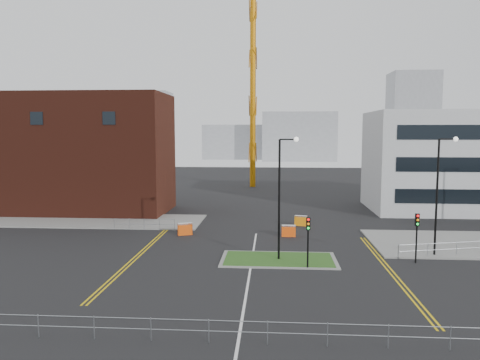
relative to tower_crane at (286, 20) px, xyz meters
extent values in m
plane|color=black|center=(-3.56, -55.27, -28.26)|extent=(200.00, 200.00, 0.00)
cube|color=slate|center=(-23.56, -33.27, -28.20)|extent=(28.00, 8.00, 0.12)
cube|color=slate|center=(-1.56, -47.27, -28.22)|extent=(8.60, 4.60, 0.08)
cube|color=#21511B|center=(-1.56, -47.27, -28.20)|extent=(8.00, 4.00, 0.12)
cube|color=#491C12|center=(-23.56, -27.27, -21.26)|extent=(18.00, 10.00, 14.00)
cube|color=black|center=(-27.56, -32.29, -17.26)|extent=(1.40, 0.10, 1.40)
cube|color=black|center=(-19.56, -32.29, -17.26)|extent=(1.40, 0.10, 1.40)
cube|color=#B5B8BA|center=(22.44, -23.27, -22.26)|extent=(25.00, 12.00, 12.00)
cylinder|color=#BA700A|center=(-5.56, -0.27, -9.68)|extent=(1.00, 1.00, 37.17)
cylinder|color=black|center=(-1.56, -47.27, -23.76)|extent=(0.16, 0.16, 9.00)
cylinder|color=black|center=(-0.96, -47.27, -19.26)|extent=(1.20, 0.10, 0.10)
sphere|color=silver|center=(-0.36, -47.27, -19.26)|extent=(0.36, 0.36, 0.36)
cylinder|color=black|center=(10.44, -45.27, -23.76)|extent=(0.16, 0.16, 9.00)
cylinder|color=black|center=(11.04, -45.27, -19.26)|extent=(1.20, 0.10, 0.10)
sphere|color=silver|center=(11.64, -45.27, -19.26)|extent=(0.36, 0.36, 0.36)
cylinder|color=black|center=(0.44, -49.27, -26.76)|extent=(0.12, 0.12, 3.00)
cube|color=black|center=(0.44, -49.27, -25.06)|extent=(0.28, 0.22, 0.90)
sphere|color=red|center=(0.44, -49.40, -24.76)|extent=(0.18, 0.18, 0.18)
sphere|color=orange|center=(0.44, -49.40, -25.06)|extent=(0.18, 0.18, 0.18)
sphere|color=#0CCC33|center=(0.44, -49.40, -25.36)|extent=(0.18, 0.18, 0.18)
cylinder|color=black|center=(8.44, -47.27, -26.76)|extent=(0.12, 0.12, 3.00)
cube|color=black|center=(8.44, -47.27, -25.06)|extent=(0.28, 0.22, 0.90)
sphere|color=red|center=(8.44, -47.40, -24.76)|extent=(0.18, 0.18, 0.18)
sphere|color=orange|center=(8.44, -47.40, -25.06)|extent=(0.18, 0.18, 0.18)
sphere|color=#0CCC33|center=(8.44, -47.40, -25.36)|extent=(0.18, 0.18, 0.18)
cylinder|color=gray|center=(-3.56, -61.27, -27.21)|extent=(24.00, 0.04, 0.04)
cylinder|color=gray|center=(-3.56, -61.27, -27.71)|extent=(24.00, 0.04, 0.04)
cylinder|color=gray|center=(-14.56, -37.27, -27.21)|extent=(6.00, 0.04, 0.04)
cylinder|color=gray|center=(-14.56, -37.27, -27.71)|extent=(6.00, 0.04, 0.04)
cylinder|color=gray|center=(-17.56, -37.27, -27.71)|extent=(0.05, 0.05, 1.10)
cylinder|color=gray|center=(-11.56, -37.27, -27.71)|extent=(0.05, 0.05, 1.10)
cylinder|color=gray|center=(7.44, -46.27, -27.71)|extent=(0.05, 0.05, 1.10)
cube|color=silver|center=(-3.56, -53.27, -28.26)|extent=(0.15, 30.00, 0.01)
cube|color=gold|center=(-12.56, -45.27, -28.26)|extent=(0.12, 24.00, 0.01)
cube|color=gold|center=(-12.26, -45.27, -28.26)|extent=(0.12, 24.00, 0.01)
cube|color=gold|center=(5.94, -49.27, -28.26)|extent=(0.12, 20.00, 0.01)
cube|color=gold|center=(6.24, -49.27, -28.26)|extent=(0.12, 20.00, 0.01)
cube|color=gray|center=(-43.56, 64.73, -17.26)|extent=(18.00, 12.00, 22.00)
cube|color=gray|center=(6.44, 74.73, -20.26)|extent=(24.00, 12.00, 16.00)
cube|color=gray|center=(41.44, 69.73, -14.26)|extent=(14.00, 12.00, 28.00)
cube|color=gray|center=(-11.56, 84.73, -22.26)|extent=(30.00, 12.00, 12.00)
cube|color=#E54D0C|center=(-10.15, -39.27, -27.71)|extent=(1.40, 0.91, 1.11)
cube|color=silver|center=(-10.15, -39.27, -27.21)|extent=(1.40, 0.91, 0.13)
cube|color=#FD520E|center=(-0.56, -39.27, -27.74)|extent=(1.26, 0.42, 1.05)
cube|color=silver|center=(-0.56, -39.27, -27.27)|extent=(1.26, 0.42, 0.13)
cube|color=orange|center=(0.85, -34.21, -27.74)|extent=(1.31, 0.70, 1.04)
cube|color=silver|center=(0.85, -34.21, -27.28)|extent=(1.31, 0.70, 0.12)
camera|label=1|loc=(-2.04, -81.50, -18.72)|focal=35.00mm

